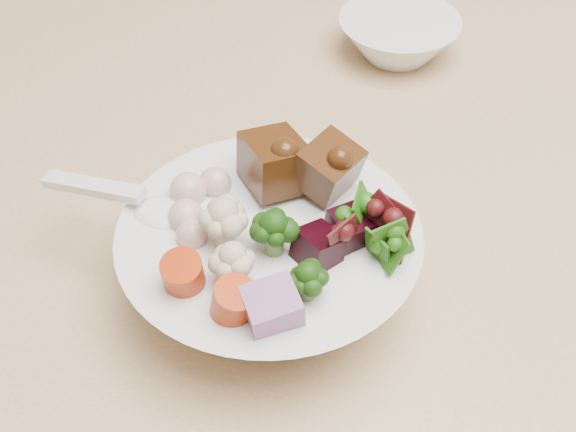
# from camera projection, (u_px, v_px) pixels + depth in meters

# --- Properties ---
(chair_far) EXTENTS (0.41, 0.41, 0.86)m
(chair_far) POSITION_uv_depth(u_px,v_px,m) (502.00, 77.00, 1.34)
(chair_far) COLOR tan
(chair_far) RESTS_ON ground
(food_bowl) EXTENTS (0.23, 0.23, 0.12)m
(food_bowl) POSITION_uv_depth(u_px,v_px,m) (273.00, 258.00, 0.62)
(food_bowl) COLOR white
(food_bowl) RESTS_ON dining_table
(soup_spoon) EXTENTS (0.13, 0.04, 0.03)m
(soup_spoon) POSITION_uv_depth(u_px,v_px,m) (144.00, 207.00, 0.62)
(soup_spoon) COLOR white
(soup_spoon) RESTS_ON food_bowl
(side_bowl) EXTENTS (0.13, 0.13, 0.04)m
(side_bowl) POSITION_uv_depth(u_px,v_px,m) (398.00, 37.00, 0.87)
(side_bowl) COLOR white
(side_bowl) RESTS_ON dining_table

